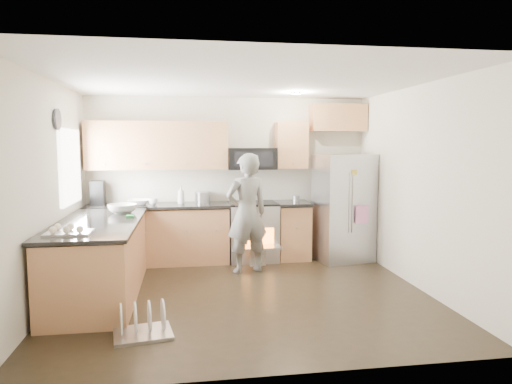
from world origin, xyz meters
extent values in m
plane|color=black|center=(0.00, 0.00, 0.00)|extent=(4.50, 4.50, 0.00)
cube|color=beige|center=(0.00, 2.00, 1.30)|extent=(4.50, 0.04, 2.60)
cube|color=beige|center=(0.00, -2.00, 1.30)|extent=(4.50, 0.04, 2.60)
cube|color=beige|center=(-2.25, 0.00, 1.30)|extent=(0.04, 4.00, 2.60)
cube|color=beige|center=(2.25, 0.00, 1.30)|extent=(0.04, 4.00, 2.60)
cube|color=white|center=(0.00, 0.00, 2.60)|extent=(4.50, 4.00, 0.04)
cube|color=white|center=(-2.23, 1.00, 1.55)|extent=(0.04, 1.00, 1.00)
cylinder|color=#FAEBC8|center=(0.90, 1.10, 2.58)|extent=(0.14, 0.14, 0.02)
cylinder|color=#474754|center=(-2.22, 0.45, 2.15)|extent=(0.03, 0.26, 0.26)
cube|color=#C67D4F|center=(-1.12, 1.70, 0.43)|extent=(2.15, 0.60, 0.87)
cube|color=black|center=(-1.12, 1.69, 0.91)|extent=(2.19, 0.64, 0.04)
cube|color=#C67D4F|center=(1.00, 1.70, 0.43)|extent=(0.50, 0.60, 0.87)
cube|color=black|center=(1.00, 1.69, 0.91)|extent=(0.54, 0.64, 0.04)
cube|color=#C67D4F|center=(-1.12, 1.83, 1.83)|extent=(2.16, 0.33, 0.74)
cube|color=#C67D4F|center=(1.00, 1.83, 1.83)|extent=(0.50, 0.33, 0.74)
cube|color=#C67D4F|center=(1.78, 1.83, 2.28)|extent=(0.90, 0.33, 0.44)
imported|color=white|center=(-1.42, 1.72, 0.97)|extent=(0.33, 0.33, 0.08)
imported|color=white|center=(-0.78, 1.70, 1.07)|extent=(0.11, 0.11, 0.28)
imported|color=white|center=(-1.20, 1.65, 0.98)|extent=(0.14, 0.14, 0.11)
cylinder|color=#B7B7BC|center=(-0.44, 1.86, 1.01)|extent=(0.25, 0.25, 0.17)
cube|color=black|center=(-2.03, 1.77, 1.11)|extent=(0.20, 0.24, 0.37)
cylinder|color=#B7B7BC|center=(1.08, 1.80, 0.97)|extent=(0.11, 0.11, 0.09)
cube|color=#C67D4F|center=(-1.75, 0.25, 0.43)|extent=(0.90, 2.30, 0.87)
cube|color=black|center=(-1.75, 0.25, 0.91)|extent=(0.96, 2.36, 0.04)
imported|color=silver|center=(-1.55, 0.86, 0.98)|extent=(0.38, 0.38, 0.12)
cube|color=green|center=(-1.41, 0.48, 0.94)|extent=(0.09, 0.06, 0.03)
cube|color=#B7B7BC|center=(-1.90, -0.52, 0.97)|extent=(0.46, 0.35, 0.10)
cube|color=#B7B7BC|center=(0.35, 1.68, 0.45)|extent=(0.76, 0.62, 0.90)
cube|color=black|center=(0.35, 1.68, 0.92)|extent=(0.76, 0.60, 0.03)
cube|color=orange|center=(0.35, 1.36, 0.40)|extent=(0.56, 0.02, 0.34)
cube|color=#B7B7BC|center=(0.35, 1.20, 0.32)|extent=(0.70, 0.34, 0.03)
cube|color=white|center=(0.35, 1.15, 0.18)|extent=(0.24, 0.03, 0.28)
cube|color=black|center=(0.35, 1.80, 1.62)|extent=(0.76, 0.40, 0.34)
cube|color=#B7B7BC|center=(1.77, 1.46, 0.85)|extent=(0.93, 0.78, 1.69)
cylinder|color=#B7B7BC|center=(1.74, 1.13, 0.97)|extent=(0.02, 0.02, 0.92)
cylinder|color=#B7B7BC|center=(1.80, 1.13, 0.97)|extent=(0.02, 0.02, 0.92)
cube|color=#FF93D6|center=(1.95, 1.13, 0.78)|extent=(0.22, 0.04, 0.28)
cube|color=#99ADF5|center=(1.60, 1.13, 1.24)|extent=(0.16, 0.03, 0.20)
imported|color=slate|center=(0.16, 1.01, 0.86)|extent=(0.72, 0.58, 1.72)
cube|color=#B7B7BC|center=(-1.13, -1.04, 0.02)|extent=(0.62, 0.53, 0.03)
cylinder|color=white|center=(-1.32, -1.07, 0.19)|extent=(0.07, 0.31, 0.31)
cylinder|color=white|center=(-1.19, -1.05, 0.19)|extent=(0.07, 0.31, 0.31)
cylinder|color=white|center=(-1.07, -1.03, 0.19)|extent=(0.07, 0.31, 0.31)
cylinder|color=white|center=(-0.94, -1.01, 0.19)|extent=(0.07, 0.31, 0.31)
camera|label=1|loc=(-0.68, -5.42, 1.85)|focal=32.00mm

